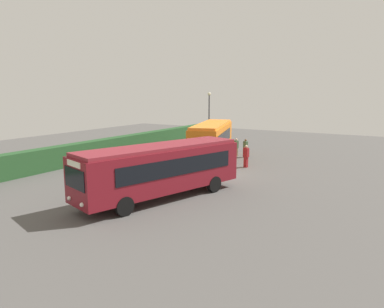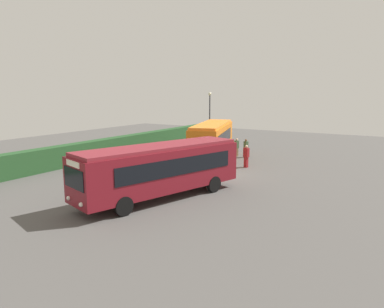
% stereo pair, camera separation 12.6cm
% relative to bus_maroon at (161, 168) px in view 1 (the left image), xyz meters
% --- Properties ---
extents(ground_plane, '(64.00, 64.00, 0.00)m').
position_rel_bus_maroon_xyz_m(ground_plane, '(7.16, 0.23, -1.80)').
color(ground_plane, '#514F4C').
extents(bus_maroon, '(10.59, 5.43, 3.12)m').
position_rel_bus_maroon_xyz_m(bus_maroon, '(0.00, 0.00, 0.00)').
color(bus_maroon, maroon).
rests_on(bus_maroon, ground_plane).
extents(bus_orange, '(9.83, 5.12, 3.33)m').
position_rel_bus_maroon_xyz_m(bus_orange, '(12.09, 3.00, 0.10)').
color(bus_orange, orange).
rests_on(bus_orange, ground_plane).
extents(person_left, '(0.36, 0.54, 1.83)m').
position_rel_bus_maroon_xyz_m(person_left, '(10.00, 0.34, -0.84)').
color(person_left, maroon).
rests_on(person_left, ground_plane).
extents(person_center, '(0.40, 0.52, 1.85)m').
position_rel_bus_maroon_xyz_m(person_center, '(10.58, -0.94, -0.83)').
color(person_center, maroon).
rests_on(person_center, ground_plane).
extents(person_right, '(0.45, 0.50, 1.75)m').
position_rel_bus_maroon_xyz_m(person_right, '(14.77, 0.82, -0.88)').
color(person_right, black).
rests_on(person_right, ground_plane).
extents(person_far, '(0.46, 0.41, 1.74)m').
position_rel_bus_maroon_xyz_m(person_far, '(14.83, 1.79, -0.88)').
color(person_far, olive).
rests_on(person_far, ground_plane).
extents(hedge_row, '(44.00, 1.12, 1.78)m').
position_rel_bus_maroon_xyz_m(hedge_row, '(7.16, 12.04, -0.91)').
color(hedge_row, '#244B25').
rests_on(hedge_row, ground_plane).
extents(lamppost, '(0.36, 0.36, 6.04)m').
position_rel_bus_maroon_xyz_m(lamppost, '(20.04, 7.51, 1.93)').
color(lamppost, '#38383D').
rests_on(lamppost, ground_plane).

